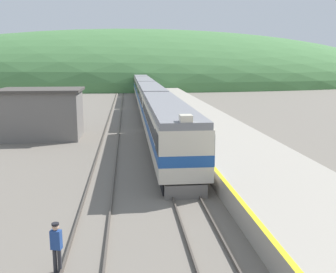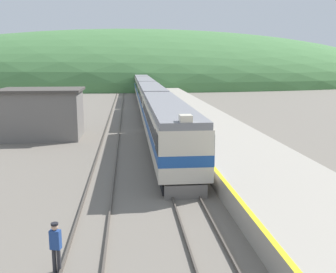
{
  "view_description": "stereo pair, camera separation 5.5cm",
  "coord_description": "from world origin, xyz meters",
  "px_view_note": "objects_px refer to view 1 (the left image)",
  "views": [
    {
      "loc": [
        -2.99,
        0.27,
        7.2
      ],
      "look_at": [
        -0.44,
        24.9,
        2.41
      ],
      "focal_mm": 42.0,
      "sensor_mm": 36.0,
      "label": 1
    },
    {
      "loc": [
        -2.93,
        0.27,
        7.2
      ],
      "look_at": [
        -0.44,
        24.9,
        2.41
      ],
      "focal_mm": 42.0,
      "sensor_mm": 36.0,
      "label": 2
    }
  ],
  "objects_px": {
    "express_train_lead_car": "(167,127)",
    "carriage_third": "(144,89)",
    "carriage_second": "(151,100)",
    "carriage_fourth": "(140,83)",
    "track_worker": "(56,244)"
  },
  "relations": [
    {
      "from": "carriage_second",
      "to": "carriage_third",
      "type": "relative_size",
      "value": 1.0
    },
    {
      "from": "track_worker",
      "to": "carriage_fourth",
      "type": "bearing_deg",
      "value": 85.99
    },
    {
      "from": "carriage_fourth",
      "to": "track_worker",
      "type": "relative_size",
      "value": 10.69
    },
    {
      "from": "carriage_second",
      "to": "track_worker",
      "type": "height_order",
      "value": "carriage_second"
    },
    {
      "from": "carriage_fourth",
      "to": "carriage_third",
      "type": "bearing_deg",
      "value": -90.0
    },
    {
      "from": "carriage_third",
      "to": "express_train_lead_car",
      "type": "bearing_deg",
      "value": -90.0
    },
    {
      "from": "express_train_lead_car",
      "to": "carriage_third",
      "type": "xyz_separation_m",
      "value": [
        0.0,
        41.44,
        -0.01
      ]
    },
    {
      "from": "carriage_third",
      "to": "track_worker",
      "type": "distance_m",
      "value": 58.49
    },
    {
      "from": "track_worker",
      "to": "express_train_lead_car",
      "type": "bearing_deg",
      "value": 71.86
    },
    {
      "from": "express_train_lead_car",
      "to": "carriage_second",
      "type": "bearing_deg",
      "value": 90.0
    },
    {
      "from": "express_train_lead_car",
      "to": "carriage_third",
      "type": "distance_m",
      "value": 41.44
    },
    {
      "from": "express_train_lead_car",
      "to": "carriage_fourth",
      "type": "height_order",
      "value": "express_train_lead_car"
    },
    {
      "from": "carriage_fourth",
      "to": "carriage_second",
      "type": "bearing_deg",
      "value": -90.0
    },
    {
      "from": "express_train_lead_car",
      "to": "track_worker",
      "type": "xyz_separation_m",
      "value": [
        -5.5,
        -16.78,
        -1.19
      ]
    },
    {
      "from": "carriage_second",
      "to": "track_worker",
      "type": "distance_m",
      "value": 38.33
    }
  ]
}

